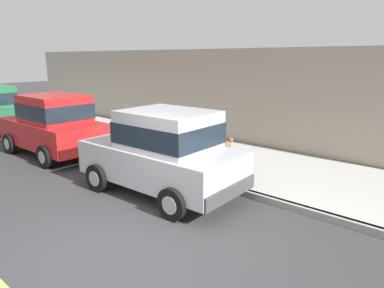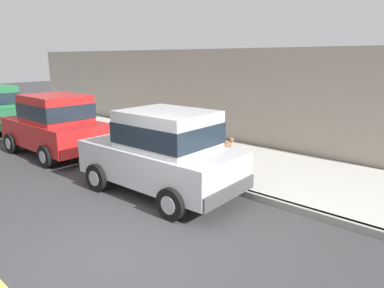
# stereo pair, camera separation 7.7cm
# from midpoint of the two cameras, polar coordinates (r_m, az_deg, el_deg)

# --- Properties ---
(ground_plane) EXTENTS (80.00, 80.00, 0.00)m
(ground_plane) POSITION_cam_midpoint_polar(r_m,az_deg,el_deg) (5.79, -11.08, -17.08)
(ground_plane) COLOR #38383A
(curb) EXTENTS (0.16, 64.00, 0.14)m
(curb) POSITION_cam_midpoint_polar(r_m,az_deg,el_deg) (7.88, 7.77, -7.65)
(curb) COLOR gray
(curb) RESTS_ON ground
(sidewalk) EXTENTS (3.60, 64.00, 0.14)m
(sidewalk) POSITION_cam_midpoint_polar(r_m,az_deg,el_deg) (9.35, 13.95, -4.42)
(sidewalk) COLOR #B7B5AD
(sidewalk) RESTS_ON ground
(car_silver_hatchback) EXTENTS (2.05, 3.86, 1.88)m
(car_silver_hatchback) POSITION_cam_midpoint_polar(r_m,az_deg,el_deg) (7.61, -4.52, -1.16)
(car_silver_hatchback) COLOR #BCBCC1
(car_silver_hatchback) RESTS_ON ground
(car_red_hatchback) EXTENTS (1.97, 3.81, 1.88)m
(car_red_hatchback) POSITION_cam_midpoint_polar(r_m,az_deg,el_deg) (11.49, -21.51, 3.10)
(car_red_hatchback) COLOR red
(car_red_hatchback) RESTS_ON ground
(dog_brown) EXTENTS (0.74, 0.31, 0.49)m
(dog_brown) POSITION_cam_midpoint_polar(r_m,az_deg,el_deg) (10.49, 6.23, -0.02)
(dog_brown) COLOR brown
(dog_brown) RESTS_ON sidewalk
(fire_hydrant) EXTENTS (0.34, 0.24, 0.72)m
(fire_hydrant) POSITION_cam_midpoint_polar(r_m,az_deg,el_deg) (10.97, -10.18, 0.72)
(fire_hydrant) COLOR gold
(fire_hydrant) RESTS_ON sidewalk
(building_facade) EXTENTS (0.50, 20.00, 3.26)m
(building_facade) POSITION_cam_midpoint_polar(r_m,az_deg,el_deg) (13.91, -2.11, 8.55)
(building_facade) COLOR #9E9384
(building_facade) RESTS_ON ground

